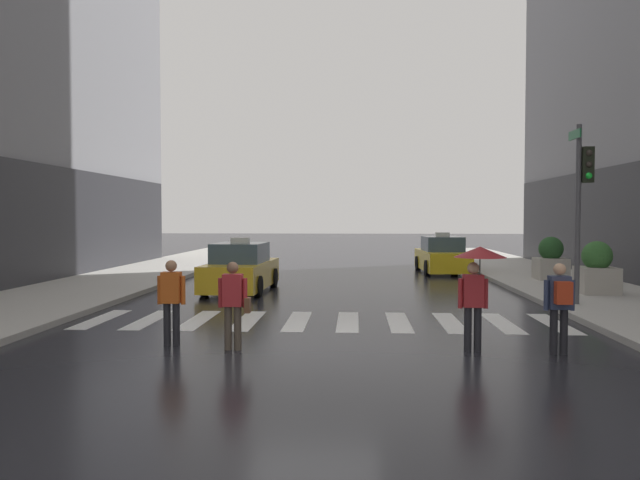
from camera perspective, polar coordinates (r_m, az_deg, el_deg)
ground_plane at (r=11.57m, az=-0.56°, el=-10.21°), size 160.00×160.00×0.00m
crosswalk_markings at (r=14.51m, az=0.25°, el=-7.66°), size 11.30×2.80×0.01m
traffic_light_pole at (r=17.63m, az=23.47°, el=4.52°), size 0.44×0.84×4.80m
taxi_lead at (r=20.41m, az=-7.47°, el=-2.79°), size 2.07×4.61×1.80m
taxi_second at (r=27.45m, az=11.42°, el=-1.54°), size 2.07×4.60×1.80m
pedestrian_with_umbrella at (r=11.53m, az=14.62°, el=-2.70°), size 0.96×0.96×1.94m
pedestrian_with_backpack at (r=11.76m, az=21.67°, el=-5.36°), size 0.55×0.43×1.65m
pedestrian_with_handbag at (r=11.44m, az=-8.15°, el=-5.63°), size 0.60×0.24×1.65m
pedestrian_plain_coat at (r=12.09m, az=-13.83°, el=-5.22°), size 0.55×0.24×1.65m
planter_near_corner at (r=20.34m, az=24.63°, el=-2.56°), size 1.10×1.10×1.60m
planter_mid_block at (r=24.25m, az=20.92°, el=-1.78°), size 1.10×1.10×1.60m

